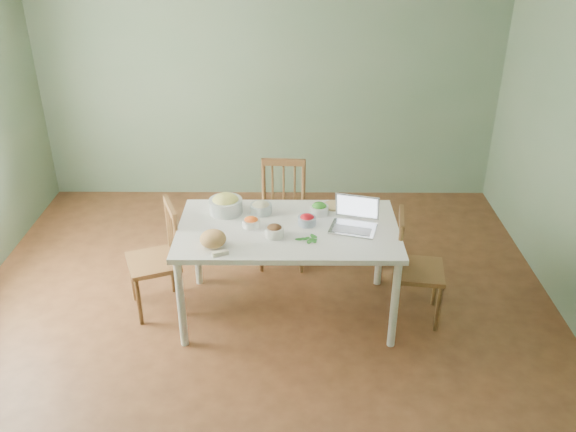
{
  "coord_description": "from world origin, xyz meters",
  "views": [
    {
      "loc": [
        0.25,
        -3.94,
        3.08
      ],
      "look_at": [
        0.22,
        0.18,
        0.91
      ],
      "focal_mm": 37.77,
      "sensor_mm": 36.0,
      "label": 1
    }
  ],
  "objects_px": {
    "chair_left": "(153,260)",
    "bread_boule": "(213,239)",
    "bowl_squash": "(226,204)",
    "chair_right": "(419,268)",
    "chair_far": "(282,216)",
    "dining_table": "(288,271)",
    "laptop": "(354,216)"
  },
  "relations": [
    {
      "from": "dining_table",
      "to": "bread_boule",
      "type": "bearing_deg",
      "value": -152.02
    },
    {
      "from": "chair_right",
      "to": "dining_table",
      "type": "bearing_deg",
      "value": 96.24
    },
    {
      "from": "bowl_squash",
      "to": "chair_far",
      "type": "bearing_deg",
      "value": 49.77
    },
    {
      "from": "chair_far",
      "to": "chair_left",
      "type": "bearing_deg",
      "value": -142.2
    },
    {
      "from": "dining_table",
      "to": "chair_left",
      "type": "xyz_separation_m",
      "value": [
        -1.1,
        0.06,
        0.07
      ]
    },
    {
      "from": "chair_far",
      "to": "bowl_squash",
      "type": "distance_m",
      "value": 0.8
    },
    {
      "from": "dining_table",
      "to": "chair_right",
      "type": "relative_size",
      "value": 1.86
    },
    {
      "from": "chair_right",
      "to": "bowl_squash",
      "type": "distance_m",
      "value": 1.64
    },
    {
      "from": "chair_far",
      "to": "bowl_squash",
      "type": "height_order",
      "value": "chair_far"
    },
    {
      "from": "chair_far",
      "to": "chair_left",
      "type": "relative_size",
      "value": 1.03
    },
    {
      "from": "bowl_squash",
      "to": "chair_left",
      "type": "bearing_deg",
      "value": -161.63
    },
    {
      "from": "dining_table",
      "to": "chair_right",
      "type": "bearing_deg",
      "value": -2.31
    },
    {
      "from": "bowl_squash",
      "to": "dining_table",
      "type": "bearing_deg",
      "value": -26.46
    },
    {
      "from": "bowl_squash",
      "to": "laptop",
      "type": "bearing_deg",
      "value": -15.74
    },
    {
      "from": "bread_boule",
      "to": "bowl_squash",
      "type": "xyz_separation_m",
      "value": [
        0.04,
        0.54,
        0.01
      ]
    },
    {
      "from": "dining_table",
      "to": "bread_boule",
      "type": "xyz_separation_m",
      "value": [
        -0.55,
        -0.29,
        0.47
      ]
    },
    {
      "from": "dining_table",
      "to": "chair_left",
      "type": "bearing_deg",
      "value": 177.12
    },
    {
      "from": "chair_far",
      "to": "laptop",
      "type": "xyz_separation_m",
      "value": [
        0.56,
        -0.82,
        0.44
      ]
    },
    {
      "from": "bread_boule",
      "to": "laptop",
      "type": "distance_m",
      "value": 1.08
    },
    {
      "from": "bread_boule",
      "to": "chair_left",
      "type": "bearing_deg",
      "value": 147.93
    },
    {
      "from": "chair_far",
      "to": "laptop",
      "type": "bearing_deg",
      "value": -52.75
    },
    {
      "from": "chair_left",
      "to": "bread_boule",
      "type": "bearing_deg",
      "value": 36.59
    },
    {
      "from": "bread_boule",
      "to": "laptop",
      "type": "bearing_deg",
      "value": 13.84
    },
    {
      "from": "chair_far",
      "to": "bread_boule",
      "type": "xyz_separation_m",
      "value": [
        -0.49,
        -1.07,
        0.38
      ]
    },
    {
      "from": "chair_left",
      "to": "laptop",
      "type": "bearing_deg",
      "value": 65.54
    },
    {
      "from": "chair_left",
      "to": "bowl_squash",
      "type": "xyz_separation_m",
      "value": [
        0.59,
        0.2,
        0.41
      ]
    },
    {
      "from": "bowl_squash",
      "to": "laptop",
      "type": "height_order",
      "value": "laptop"
    },
    {
      "from": "chair_left",
      "to": "laptop",
      "type": "height_order",
      "value": "laptop"
    },
    {
      "from": "chair_right",
      "to": "bowl_squash",
      "type": "xyz_separation_m",
      "value": [
        -1.55,
        0.29,
        0.42
      ]
    },
    {
      "from": "chair_left",
      "to": "bread_boule",
      "type": "xyz_separation_m",
      "value": [
        0.55,
        -0.35,
        0.4
      ]
    },
    {
      "from": "chair_left",
      "to": "bread_boule",
      "type": "relative_size",
      "value": 4.84
    },
    {
      "from": "chair_left",
      "to": "bowl_squash",
      "type": "bearing_deg",
      "value": 87.03
    }
  ]
}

